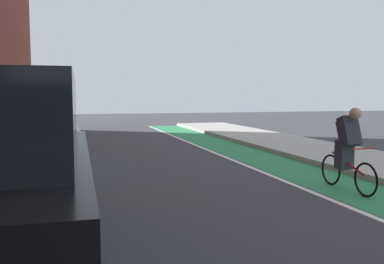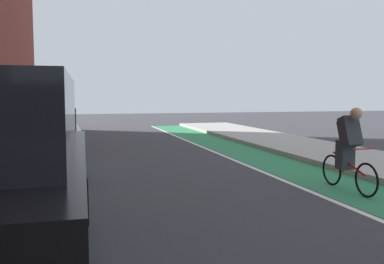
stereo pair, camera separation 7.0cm
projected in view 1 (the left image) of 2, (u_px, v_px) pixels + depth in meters
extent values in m
plane|color=#38383D|center=(215.00, 213.00, 6.37)|extent=(71.45, 71.45, 0.00)
cube|color=#2D8451|center=(318.00, 177.00, 9.14)|extent=(1.60, 32.48, 0.00)
cube|color=white|center=(282.00, 180.00, 8.89)|extent=(0.12, 32.48, 0.00)
cylinder|color=black|center=(81.00, 203.00, 5.73)|extent=(0.23, 0.66, 0.66)
cube|color=silver|center=(40.00, 143.00, 9.91)|extent=(1.95, 4.27, 0.70)
cube|color=black|center=(39.00, 119.00, 9.66)|extent=(1.64, 1.83, 0.55)
cylinder|color=black|center=(10.00, 150.00, 11.16)|extent=(0.25, 0.67, 0.66)
cylinder|color=black|center=(73.00, 148.00, 11.67)|extent=(0.25, 0.67, 0.66)
cylinder|color=black|center=(79.00, 166.00, 8.73)|extent=(0.25, 0.67, 0.66)
torus|color=black|center=(366.00, 180.00, 7.37)|extent=(0.04, 0.62, 0.62)
torus|color=black|center=(331.00, 170.00, 8.37)|extent=(0.04, 0.62, 0.62)
cylinder|color=red|center=(347.00, 163.00, 7.85)|extent=(0.04, 0.96, 0.33)
cylinder|color=red|center=(342.00, 157.00, 8.02)|extent=(0.04, 0.12, 0.55)
cylinder|color=red|center=(364.00, 149.00, 7.39)|extent=(0.48, 0.03, 0.02)
cube|color=#333842|center=(344.00, 154.00, 7.94)|extent=(0.28, 0.24, 0.56)
cube|color=#333842|center=(349.00, 131.00, 7.77)|extent=(0.32, 0.40, 0.60)
sphere|color=tan|center=(355.00, 113.00, 7.59)|extent=(0.22, 0.22, 0.22)
cube|color=#333842|center=(345.00, 130.00, 7.89)|extent=(0.26, 0.27, 0.39)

